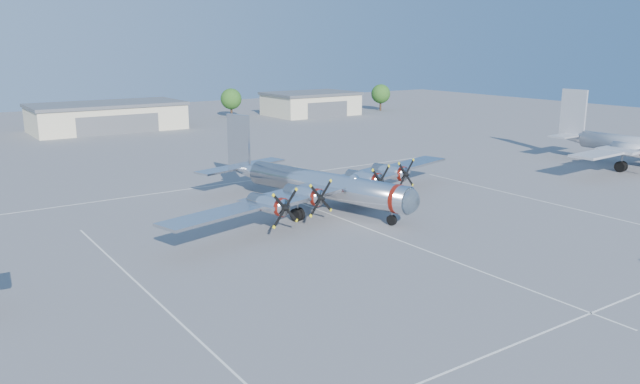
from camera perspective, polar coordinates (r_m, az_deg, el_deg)
ground at (r=57.36m, az=4.71°, el=-3.47°), size 260.00×260.00×0.00m
parking_lines at (r=56.08m, az=5.84°, el=-3.89°), size 60.00×50.08×0.01m
hangar_center at (r=129.91m, az=-18.87°, el=6.56°), size 28.60×14.60×5.40m
hangar_east at (r=150.09m, az=-0.85°, el=8.10°), size 20.60×14.60×5.40m
tree_east at (r=146.17m, az=-8.13°, el=8.42°), size 4.80×4.80×6.64m
tree_far_east at (r=160.37m, az=5.57°, el=8.92°), size 4.80×4.80×6.64m
main_bomber_b29 at (r=64.54m, az=-0.35°, el=-1.50°), size 45.74×36.65×8.88m
twin_engine_east at (r=96.99m, az=26.43°, el=2.14°), size 32.95×24.51×10.08m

